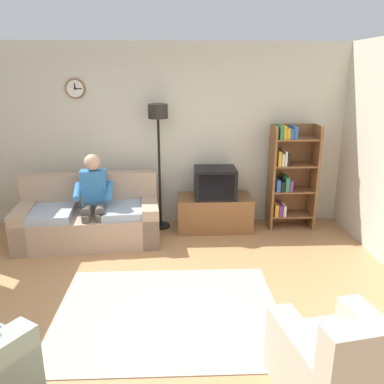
% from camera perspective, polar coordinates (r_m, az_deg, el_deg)
% --- Properties ---
extents(ground_plane, '(12.00, 12.00, 0.00)m').
position_cam_1_polar(ground_plane, '(3.99, -6.03, -17.96)').
color(ground_plane, '#B27F51').
extents(back_wall_assembly, '(6.20, 0.17, 2.70)m').
position_cam_1_polar(back_wall_assembly, '(5.99, -4.89, 8.15)').
color(back_wall_assembly, beige).
rests_on(back_wall_assembly, ground_plane).
extents(couch, '(1.97, 1.05, 0.90)m').
position_cam_1_polar(couch, '(5.64, -14.73, -3.89)').
color(couch, tan).
rests_on(couch, ground_plane).
extents(tv_stand, '(1.10, 0.56, 0.51)m').
position_cam_1_polar(tv_stand, '(5.89, 3.28, -3.01)').
color(tv_stand, brown).
rests_on(tv_stand, ground_plane).
extents(tv, '(0.60, 0.49, 0.44)m').
position_cam_1_polar(tv, '(5.72, 3.38, 1.36)').
color(tv, black).
rests_on(tv, tv_stand).
extents(bookshelf, '(0.68, 0.36, 1.55)m').
position_cam_1_polar(bookshelf, '(6.00, 13.96, 2.52)').
color(bookshelf, brown).
rests_on(bookshelf, ground_plane).
extents(floor_lamp, '(0.28, 0.28, 1.85)m').
position_cam_1_polar(floor_lamp, '(5.67, -4.91, 8.64)').
color(floor_lamp, black).
rests_on(floor_lamp, ground_plane).
extents(armchair_near_bookshelf, '(0.94, 1.01, 0.90)m').
position_cam_1_polar(armchair_near_bookshelf, '(3.19, 21.32, -23.00)').
color(armchair_near_bookshelf, '#BCAD99').
rests_on(armchair_near_bookshelf, ground_plane).
extents(area_rug, '(2.20, 1.70, 0.01)m').
position_cam_1_polar(area_rug, '(4.05, -3.51, -17.16)').
color(area_rug, '#AD9E8E').
rests_on(area_rug, ground_plane).
extents(person_on_couch, '(0.54, 0.56, 1.24)m').
position_cam_1_polar(person_on_couch, '(5.39, -14.13, -0.49)').
color(person_on_couch, '#3372B2').
rests_on(person_on_couch, ground_plane).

